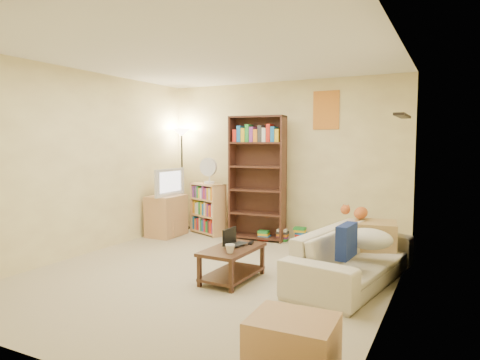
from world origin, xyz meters
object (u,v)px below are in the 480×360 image
Objects in this scene: side_table at (375,244)px; end_cabinet at (293,352)px; desk_fan at (209,170)px; floor_lamp at (182,149)px; sofa at (353,256)px; coffee_table at (232,260)px; television at (166,182)px; short_bookshelf at (208,209)px; laptop at (239,246)px; mug at (230,249)px; tall_bookshelf at (257,175)px; tv_stand at (166,216)px; tabby_cat at (358,212)px.

side_table reaches higher than end_cabinet.
desk_fan is 0.79m from floor_lamp.
floor_lamp is (-3.35, 1.58, 1.13)m from sofa.
coffee_table is 1.59× the size of end_cabinet.
coffee_table is at bearing -136.42° from side_table.
desk_fan is (0.58, 0.39, 0.20)m from television.
coffee_table is 1.83m from side_table.
short_bookshelf is at bearing -51.97° from television.
mug reaches higher than laptop.
coffee_table is 2.48m from short_bookshelf.
side_table is (1.92, -0.69, -0.74)m from tall_bookshelf.
end_cabinet is (1.31, -1.66, -0.01)m from coffee_table.
tall_bookshelf is at bearing 29.85° from laptop.
mug is 0.07× the size of tall_bookshelf.
laptop is at bearing -50.92° from desk_fan.
short_bookshelf is (-1.51, 1.96, 0.20)m from coffee_table.
tall_bookshelf reaches higher than floor_lamp.
laptop is at bearing 126.23° from end_cabinet.
side_table is (0.11, 0.71, -0.01)m from sofa.
desk_fan reaches higher than side_table.
television is 0.43× the size of floor_lamp.
tv_stand is at bearing -118.59° from short_bookshelf.
tv_stand reaches higher than coffee_table.
short_bookshelf is at bearing 129.36° from coffee_table.
tabby_cat is 0.54× the size of coffee_table.
side_table is at bearing -18.42° from tabby_cat.
floor_lamp is (-2.23, 2.35, 1.00)m from mug.
short_bookshelf is at bearing 174.41° from tall_bookshelf.
laptop is at bearing -36.02° from tv_stand.
tall_bookshelf is at bearing -74.64° from television.
short_bookshelf reaches higher than laptop.
tabby_cat is 2.65m from desk_fan.
tabby_cat is 1.78m from coffee_table.
tabby_cat is 3.15m from tv_stand.
tabby_cat is 0.81× the size of side_table.
side_table is (2.83, -0.70, -0.14)m from short_bookshelf.
television is 0.72m from desk_fan.
sofa is 5.66× the size of laptop.
mug is at bearing -54.05° from desk_fan.
floor_lamp is (-2.19, 2.08, 1.03)m from laptop.
sofa is 4.78× the size of desk_fan.
side_table is at bearing -24.74° from tall_bookshelf.
end_cabinet is (2.82, -3.62, -0.21)m from short_bookshelf.
tabby_cat is 0.44m from side_table.
desk_fan is at bearing 166.78° from side_table.
short_bookshelf reaches higher than coffee_table.
desk_fan is 0.24× the size of floor_lamp.
tv_stand is 1.66m from tall_bookshelf.
mug is at bearing -77.54° from tall_bookshelf.
tall_bookshelf is 3.46× the size of side_table.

